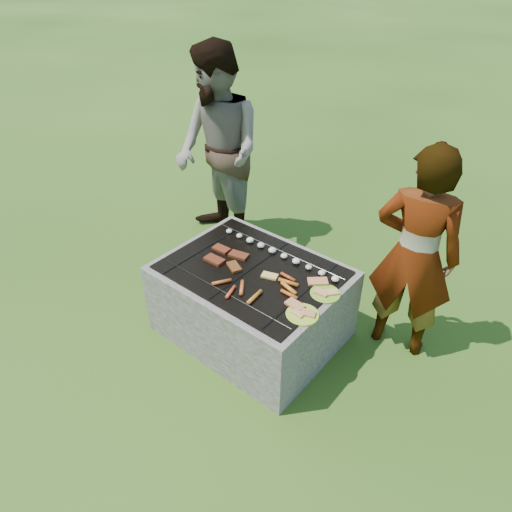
{
  "coord_description": "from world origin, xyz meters",
  "views": [
    {
      "loc": [
        1.71,
        -2.03,
        2.58
      ],
      "look_at": [
        0.0,
        0.05,
        0.7
      ],
      "focal_mm": 32.0,
      "sensor_mm": 36.0,
      "label": 1
    }
  ],
  "objects_px": {
    "plate_near": "(303,314)",
    "bystander": "(218,152)",
    "fire_pit": "(252,304)",
    "cook": "(415,256)",
    "plate_far": "(325,293)"
  },
  "relations": [
    {
      "from": "fire_pit",
      "to": "plate_near",
      "type": "xyz_separation_m",
      "value": [
        0.56,
        -0.16,
        0.33
      ]
    },
    {
      "from": "plate_near",
      "to": "cook",
      "type": "relative_size",
      "value": 0.15
    },
    {
      "from": "plate_near",
      "to": "bystander",
      "type": "relative_size",
      "value": 0.12
    },
    {
      "from": "plate_near",
      "to": "bystander",
      "type": "distance_m",
      "value": 1.98
    },
    {
      "from": "plate_near",
      "to": "cook",
      "type": "height_order",
      "value": "cook"
    },
    {
      "from": "fire_pit",
      "to": "plate_far",
      "type": "bearing_deg",
      "value": 10.59
    },
    {
      "from": "plate_near",
      "to": "fire_pit",
      "type": "bearing_deg",
      "value": 163.73
    },
    {
      "from": "fire_pit",
      "to": "bystander",
      "type": "bearing_deg",
      "value": 142.74
    },
    {
      "from": "plate_far",
      "to": "plate_near",
      "type": "relative_size",
      "value": 0.93
    },
    {
      "from": "plate_near",
      "to": "bystander",
      "type": "xyz_separation_m",
      "value": [
        -1.67,
        1.01,
        0.35
      ]
    },
    {
      "from": "bystander",
      "to": "fire_pit",
      "type": "bearing_deg",
      "value": -18.25
    },
    {
      "from": "plate_far",
      "to": "bystander",
      "type": "xyz_separation_m",
      "value": [
        -1.67,
        0.74,
        0.35
      ]
    },
    {
      "from": "plate_far",
      "to": "bystander",
      "type": "relative_size",
      "value": 0.11
    },
    {
      "from": "fire_pit",
      "to": "bystander",
      "type": "height_order",
      "value": "bystander"
    },
    {
      "from": "fire_pit",
      "to": "bystander",
      "type": "distance_m",
      "value": 1.55
    }
  ]
}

